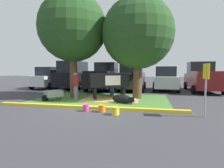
# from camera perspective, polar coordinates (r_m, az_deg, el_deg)

# --- Properties ---
(ground_plane) EXTENTS (80.00, 80.00, 0.00)m
(ground_plane) POSITION_cam_1_polar(r_m,az_deg,el_deg) (8.52, -6.94, -7.34)
(ground_plane) COLOR #38383D
(grass_island) EXTENTS (7.66, 5.00, 0.02)m
(grass_island) POSITION_cam_1_polar(r_m,az_deg,el_deg) (10.77, -3.23, -4.77)
(grass_island) COLOR #477A33
(grass_island) RESTS_ON ground
(curb_yellow) EXTENTS (8.86, 0.24, 0.12)m
(curb_yellow) POSITION_cam_1_polar(r_m,az_deg,el_deg) (8.27, -8.07, -7.28)
(curb_yellow) COLOR yellow
(curb_yellow) RESTS_ON ground
(hay_bedding) EXTENTS (3.26, 2.48, 0.04)m
(hay_bedding) POSITION_cam_1_polar(r_m,az_deg,el_deg) (10.57, -0.34, -4.86)
(hay_bedding) COLOR tan
(hay_bedding) RESTS_ON ground
(shade_tree_left) EXTENTS (4.32, 4.32, 6.58)m
(shade_tree_left) POSITION_cam_1_polar(r_m,az_deg,el_deg) (12.17, -12.32, 16.97)
(shade_tree_left) COLOR brown
(shade_tree_left) RESTS_ON ground
(shade_tree_right) EXTENTS (4.23, 4.23, 6.02)m
(shade_tree_right) POSITION_cam_1_polar(r_m,az_deg,el_deg) (11.09, 8.17, 15.56)
(shade_tree_right) COLOR #4C3823
(shade_tree_right) RESTS_ON ground
(cow_holstein) EXTENTS (2.95, 1.74, 1.58)m
(cow_holstein) POSITION_cam_1_polar(r_m,az_deg,el_deg) (10.70, -0.38, 1.17)
(cow_holstein) COLOR black
(cow_holstein) RESTS_ON ground
(calf_lying) EXTENTS (1.33, 0.82, 0.48)m
(calf_lying) POSITION_cam_1_polar(r_m,az_deg,el_deg) (9.37, 3.31, -4.75)
(calf_lying) COLOR black
(calf_lying) RESTS_ON ground
(person_handler) EXTENTS (0.52, 0.34, 1.59)m
(person_handler) POSITION_cam_1_polar(r_m,az_deg,el_deg) (12.13, -0.04, 0.27)
(person_handler) COLOR #23478C
(person_handler) RESTS_ON ground
(person_visitor_near) EXTENTS (0.34, 0.53, 1.60)m
(person_visitor_near) POSITION_cam_1_polar(r_m,az_deg,el_deg) (10.64, -11.41, -0.38)
(person_visitor_near) COLOR slate
(person_visitor_near) RESTS_ON ground
(wheelbarrow) EXTENTS (1.25, 1.45, 0.63)m
(wheelbarrow) POSITION_cam_1_polar(r_m,az_deg,el_deg) (10.79, -18.08, -2.95)
(wheelbarrow) COLOR gray
(wheelbarrow) RESTS_ON ground
(parking_sign) EXTENTS (0.11, 0.44, 1.97)m
(parking_sign) POSITION_cam_1_polar(r_m,az_deg,el_deg) (7.37, 27.61, 1.27)
(parking_sign) COLOR #99999E
(parking_sign) RESTS_ON ground
(bucket_pink) EXTENTS (0.27, 0.27, 0.29)m
(bucket_pink) POSITION_cam_1_polar(r_m,az_deg,el_deg) (7.73, -8.25, -7.40)
(bucket_pink) COLOR #EA3893
(bucket_pink) RESTS_ON ground
(bucket_orange) EXTENTS (0.32, 0.32, 0.30)m
(bucket_orange) POSITION_cam_1_polar(r_m,az_deg,el_deg) (7.53, -3.21, -7.67)
(bucket_orange) COLOR orange
(bucket_orange) RESTS_ON ground
(bucket_yellow) EXTENTS (0.33, 0.33, 0.32)m
(bucket_yellow) POSITION_cam_1_polar(r_m,az_deg,el_deg) (7.06, 1.07, -8.42)
(bucket_yellow) COLOR yellow
(bucket_yellow) RESTS_ON ground
(hatchback_white) EXTENTS (2.10, 4.44, 2.02)m
(hatchback_white) POSITION_cam_1_polar(r_m,az_deg,el_deg) (18.29, -19.19, 1.86)
(hatchback_white) COLOR silver
(hatchback_white) RESTS_ON ground
(suv_black) EXTENTS (2.20, 4.64, 2.52)m
(suv_black) POSITION_cam_1_polar(r_m,az_deg,el_deg) (17.06, -12.09, 2.80)
(suv_black) COLOR black
(suv_black) RESTS_ON ground
(pickup_truck_black) EXTENTS (2.31, 5.44, 2.42)m
(pickup_truck_black) POSITION_cam_1_polar(r_m,az_deg,el_deg) (15.88, -2.50, 2.21)
(pickup_truck_black) COLOR black
(pickup_truck_black) RESTS_ON ground
(suv_dark_grey) EXTENTS (2.20, 4.64, 2.52)m
(suv_dark_grey) POSITION_cam_1_polar(r_m,az_deg,el_deg) (15.49, 6.50, 2.71)
(suv_dark_grey) COLOR #3D3D42
(suv_dark_grey) RESTS_ON ground
(sedan_silver) EXTENTS (2.10, 4.44, 2.02)m
(sedan_silver) POSITION_cam_1_polar(r_m,az_deg,el_deg) (15.88, 16.47, 1.56)
(sedan_silver) COLOR silver
(sedan_silver) RESTS_ON ground
(pickup_truck_maroon) EXTENTS (2.31, 5.44, 2.42)m
(pickup_truck_maroon) POSITION_cam_1_polar(r_m,az_deg,el_deg) (16.30, 26.69, 1.80)
(pickup_truck_maroon) COLOR maroon
(pickup_truck_maroon) RESTS_ON ground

